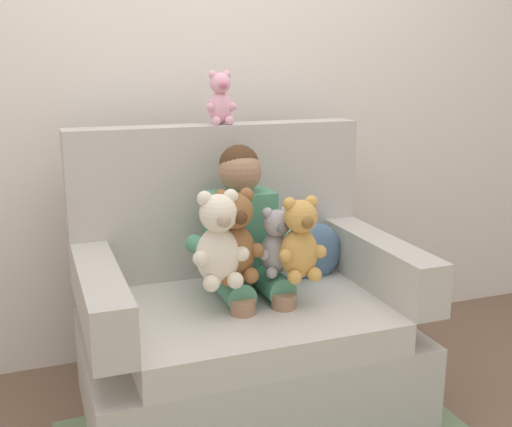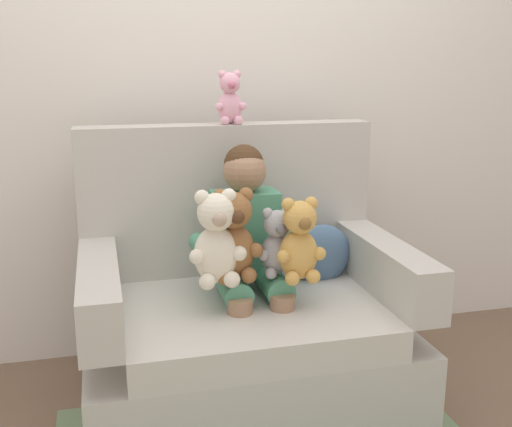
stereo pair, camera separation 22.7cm
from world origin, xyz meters
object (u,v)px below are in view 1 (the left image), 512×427
(armchair, at_px, (242,324))
(plush_honey, at_px, (300,241))
(plush_cream, at_px, (219,242))
(seated_child, at_px, (246,242))
(plush_brown, at_px, (235,238))
(plush_pink_on_backrest, at_px, (220,99))
(plush_grey, at_px, (276,243))
(throw_pillow, at_px, (313,253))

(armchair, distance_m, plush_honey, 0.45)
(armchair, relative_size, plush_cream, 3.55)
(seated_child, height_order, plush_brown, seated_child)
(plush_honey, bearing_deg, plush_cream, -172.27)
(plush_cream, distance_m, plush_brown, 0.08)
(plush_brown, distance_m, plush_pink_on_backrest, 0.63)
(plush_brown, height_order, plush_pink_on_backrest, plush_pink_on_backrest)
(seated_child, xyz_separation_m, plush_brown, (-0.09, -0.13, 0.06))
(plush_grey, distance_m, plush_pink_on_backrest, 0.66)
(seated_child, bearing_deg, armchair, -149.32)
(plush_cream, relative_size, throw_pillow, 1.35)
(plush_honey, xyz_separation_m, plush_cream, (-0.30, 0.04, 0.02))
(plush_grey, bearing_deg, armchair, 125.28)
(plush_grey, xyz_separation_m, plush_cream, (-0.24, -0.04, 0.04))
(armchair, xyz_separation_m, plush_pink_on_backrest, (0.02, 0.30, 0.86))
(plush_cream, bearing_deg, plush_brown, 11.36)
(plush_honey, distance_m, plush_cream, 0.30)
(throw_pillow, bearing_deg, seated_child, -164.25)
(seated_child, xyz_separation_m, plush_honey, (0.14, -0.20, 0.04))
(plush_brown, xyz_separation_m, throw_pillow, (0.42, 0.22, -0.17))
(plush_grey, distance_m, plush_honey, 0.10)
(plush_brown, xyz_separation_m, plush_pink_on_backrest, (0.08, 0.42, 0.47))
(armchair, distance_m, plush_grey, 0.38)
(plush_grey, xyz_separation_m, plush_honey, (0.06, -0.07, 0.02))
(armchair, height_order, plush_honey, armchair)
(throw_pillow, bearing_deg, plush_brown, -152.30)
(armchair, distance_m, plush_pink_on_backrest, 0.91)
(plush_honey, relative_size, throw_pillow, 1.20)
(plush_cream, bearing_deg, throw_pillow, 15.72)
(plush_honey, bearing_deg, plush_brown, 178.56)
(armchair, bearing_deg, plush_cream, -132.87)
(seated_child, bearing_deg, plush_honey, -51.97)
(plush_brown, bearing_deg, plush_pink_on_backrest, 90.42)
(plush_grey, relative_size, plush_brown, 0.76)
(plush_honey, distance_m, throw_pillow, 0.38)
(plush_cream, relative_size, plush_brown, 1.02)
(armchair, relative_size, plush_grey, 4.73)
(plush_honey, height_order, plush_brown, plush_brown)
(plush_honey, bearing_deg, armchair, 146.95)
(armchair, bearing_deg, plush_grey, -47.19)
(plush_pink_on_backrest, bearing_deg, seated_child, -100.64)
(plush_cream, relative_size, plush_pink_on_backrest, 1.59)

